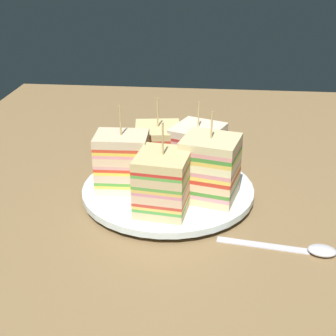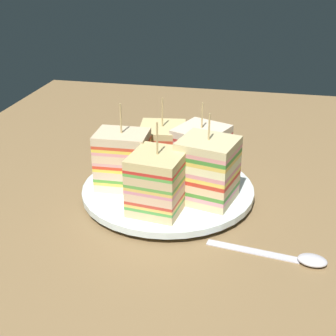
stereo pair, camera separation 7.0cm
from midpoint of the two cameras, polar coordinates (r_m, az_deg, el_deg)
ground_plane at (r=72.12cm, az=-2.77°, el=-4.10°), size 117.05×89.00×1.80cm
plate at (r=71.19cm, az=-2.80°, el=-2.74°), size 25.11×25.11×1.72cm
sandwich_wedge_0 at (r=73.41cm, az=0.79°, el=2.06°), size 9.40×9.07×11.45cm
sandwich_wedge_1 at (r=75.17cm, az=-3.85°, el=2.33°), size 8.26×7.77×11.50cm
sandwich_wedge_2 at (r=69.29cm, az=-8.25°, el=0.64°), size 5.86×7.59×12.58cm
sandwich_wedge_3 at (r=63.41cm, az=-3.96°, el=-1.76°), size 8.20×7.51×12.31cm
sandwich_wedge_4 at (r=66.09cm, az=1.94°, el=-0.10°), size 8.29×8.78×12.56cm
chip_pile at (r=69.78cm, az=-4.21°, el=-1.94°), size 5.97×5.94×1.76cm
spoon at (r=60.93cm, az=12.70°, el=-9.41°), size 3.93×14.62×1.00cm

